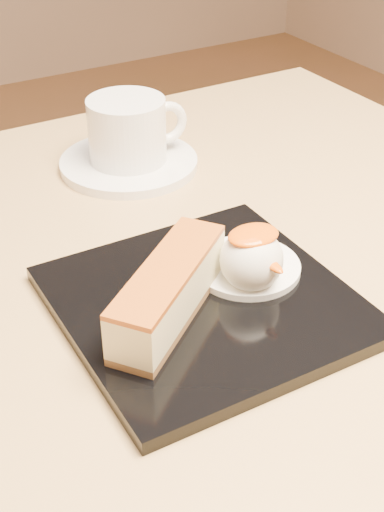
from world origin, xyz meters
TOP-DOWN VIEW (x-y plane):
  - table at (0.00, 0.00)m, footprint 0.80×0.80m
  - dessert_plate at (-0.02, -0.02)m, footprint 0.22×0.22m
  - cheesecake at (-0.06, -0.03)m, footprint 0.13×0.11m
  - cream_smear at (0.03, -0.01)m, footprint 0.09×0.09m
  - ice_cream_scoop at (0.02, -0.03)m, footprint 0.05×0.05m
  - mango_sauce at (0.02, -0.03)m, footprint 0.04×0.03m
  - mint_sprig at (-0.00, 0.02)m, footprint 0.03×0.02m
  - saucer at (0.04, 0.23)m, footprint 0.15×0.15m
  - coffee_cup at (0.04, 0.23)m, footprint 0.11×0.08m

SIDE VIEW (x-z plane):
  - table at x=0.00m, z-range 0.20..0.92m
  - saucer at x=0.04m, z-range 0.72..0.73m
  - dessert_plate at x=-0.02m, z-range 0.72..0.73m
  - cream_smear at x=0.03m, z-range 0.73..0.74m
  - mint_sprig at x=0.00m, z-range 0.74..0.74m
  - cheesecake at x=-0.06m, z-range 0.73..0.78m
  - ice_cream_scoop at x=0.02m, z-range 0.73..0.78m
  - coffee_cup at x=0.04m, z-range 0.73..0.80m
  - mango_sauce at x=0.02m, z-range 0.77..0.78m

